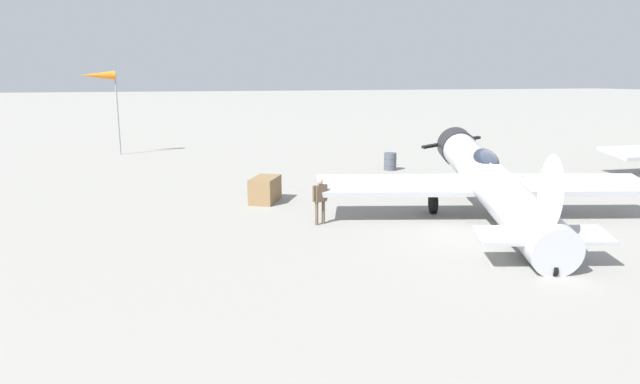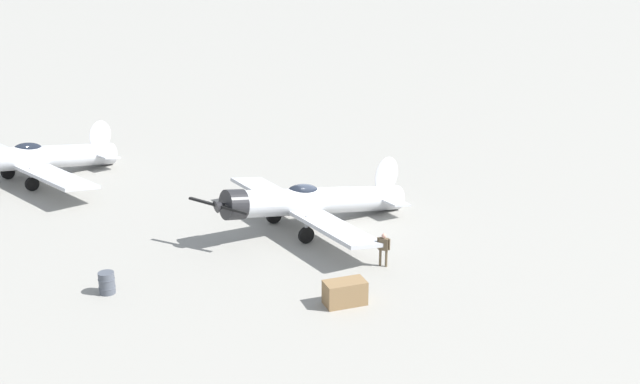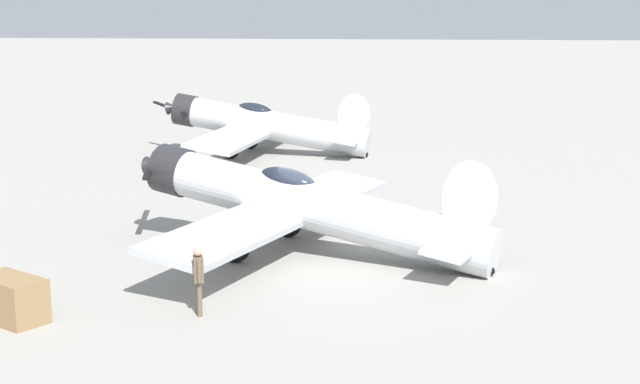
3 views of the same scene
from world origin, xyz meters
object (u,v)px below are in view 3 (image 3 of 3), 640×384
(airplane_foreground, at_px, (303,205))
(equipment_crate, at_px, (11,299))
(airplane_mid_apron, at_px, (263,125))
(ground_crew_mechanic, at_px, (199,274))

(airplane_foreground, distance_m, equipment_crate, 8.47)
(airplane_mid_apron, bearing_deg, equipment_crate, 92.54)
(airplane_foreground, xyz_separation_m, equipment_crate, (-6.42, 5.45, -0.89))
(ground_crew_mechanic, distance_m, equipment_crate, 4.09)
(airplane_mid_apron, xyz_separation_m, equipment_crate, (-24.08, 0.81, -0.90))
(airplane_foreground, relative_size, ground_crew_mechanic, 7.46)
(equipment_crate, bearing_deg, airplane_foreground, -40.30)
(airplane_foreground, bearing_deg, airplane_mid_apron, -57.97)
(airplane_mid_apron, height_order, ground_crew_mechanic, airplane_mid_apron)
(airplane_mid_apron, bearing_deg, ground_crew_mechanic, 102.21)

